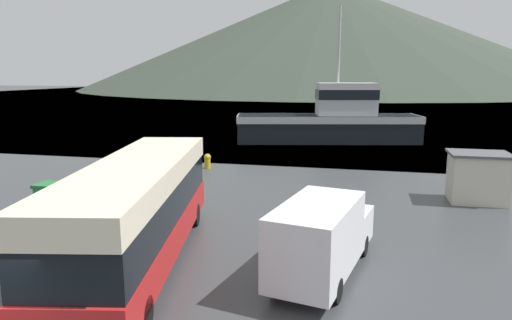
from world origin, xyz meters
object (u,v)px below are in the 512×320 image
object	(u,v)px
delivery_van	(322,236)
fishing_boat	(331,120)
tour_bus	(139,208)
storage_bin	(54,199)
dock_kiosk	(478,177)

from	to	relation	value
delivery_van	fishing_boat	distance (m)	28.58
tour_bus	fishing_boat	distance (m)	29.31
storage_bin	dock_kiosk	world-z (taller)	dock_kiosk
delivery_van	dock_kiosk	world-z (taller)	delivery_van
fishing_boat	storage_bin	distance (m)	27.14
delivery_van	storage_bin	world-z (taller)	delivery_van
tour_bus	fishing_boat	xyz separation A→B (m)	(4.15, 29.02, 0.06)
storage_bin	dock_kiosk	size ratio (longest dim) A/B	0.52
delivery_van	fishing_boat	world-z (taller)	fishing_boat
dock_kiosk	fishing_boat	bearing A→B (deg)	114.04
storage_bin	tour_bus	bearing A→B (deg)	-32.66
fishing_boat	dock_kiosk	distance (m)	20.29
fishing_boat	delivery_van	bearing A→B (deg)	170.89
dock_kiosk	delivery_van	bearing A→B (deg)	-123.39
fishing_boat	storage_bin	size ratio (longest dim) A/B	11.68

